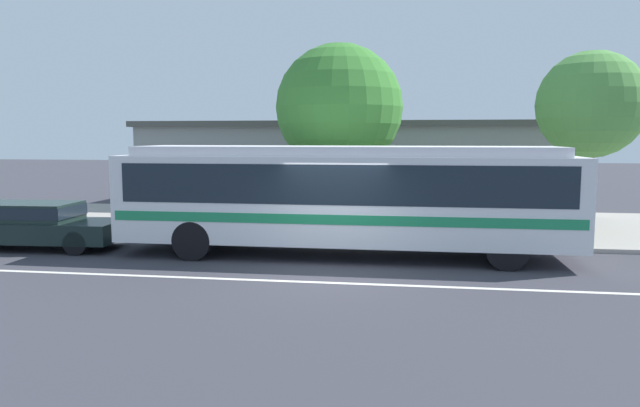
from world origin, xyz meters
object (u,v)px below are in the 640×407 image
Objects in this scene: pedestrian_waiting_near_sign at (253,200)px; street_tree_near_stop at (339,108)px; sedan_behind_bus at (33,223)px; pedestrian_walking_along_curb at (304,204)px; bus_stop_sign at (460,191)px; street_tree_mid_block at (591,105)px; transit_bus at (345,193)px.

street_tree_near_stop reaches higher than pedestrian_waiting_near_sign.
pedestrian_walking_along_curb is at bearing 16.11° from sedan_behind_bus.
pedestrian_waiting_near_sign is 2.38m from pedestrian_walking_along_curb.
bus_stop_sign is 0.41× the size of street_tree_mid_block.
bus_stop_sign is 4.85m from street_tree_near_stop.
transit_bus is 2.08× the size of street_tree_mid_block.
pedestrian_waiting_near_sign reaches higher than sedan_behind_bus.
pedestrian_walking_along_curb is at bearing -35.68° from pedestrian_waiting_near_sign.
pedestrian_walking_along_curb is 0.75× the size of bus_stop_sign.
sedan_behind_bus is 12.06m from bus_stop_sign.
pedestrian_waiting_near_sign is at bearing 135.65° from transit_bus.
street_tree_mid_block is (10.47, 0.90, 2.99)m from pedestrian_waiting_near_sign.
sedan_behind_bus is at bearing -164.48° from street_tree_mid_block.
bus_stop_sign reaches higher than sedan_behind_bus.
pedestrian_waiting_near_sign is at bearing -167.58° from street_tree_near_stop.
transit_bus is 2.39m from pedestrian_walking_along_curb.
bus_stop_sign is at bearing 10.39° from sedan_behind_bus.
pedestrian_walking_along_curb is 3.62m from street_tree_near_stop.
street_tree_near_stop is at bearing 68.31° from pedestrian_walking_along_curb.
pedestrian_walking_along_curb is at bearing -179.36° from bus_stop_sign.
bus_stop_sign is (4.50, 0.05, 0.47)m from pedestrian_walking_along_curb.
pedestrian_walking_along_curb is (1.94, -1.39, 0.04)m from pedestrian_waiting_near_sign.
bus_stop_sign is at bearing 0.64° from pedestrian_walking_along_curb.
sedan_behind_bus is at bearing -153.18° from street_tree_near_stop.
pedestrian_waiting_near_sign is 10.92m from street_tree_mid_block.
sedan_behind_bus is 7.65m from pedestrian_walking_along_curb.
bus_stop_sign is 0.38× the size of street_tree_near_stop.
transit_bus is 5.12× the size of bus_stop_sign.
sedan_behind_bus is 0.86× the size of street_tree_mid_block.
pedestrian_waiting_near_sign is 0.29× the size of street_tree_mid_block.
transit_bus reaches higher than sedan_behind_bus.
bus_stop_sign is at bearing -11.76° from pedestrian_waiting_near_sign.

